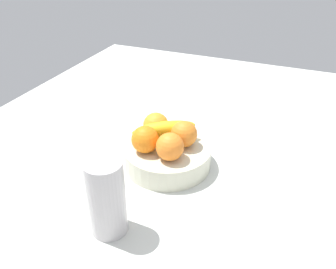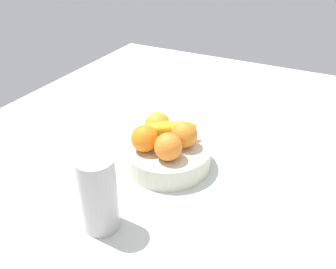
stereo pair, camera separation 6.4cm
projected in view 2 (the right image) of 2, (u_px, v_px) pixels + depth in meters
ground_plane at (171, 165)px, 103.75cm from camera, size 180.00×140.00×3.00cm
fruit_bowl at (168, 156)px, 99.52cm from camera, size 23.78×23.78×5.96cm
orange_front_left at (168, 147)px, 91.47cm from camera, size 7.25×7.25×7.25cm
orange_front_right at (185, 134)px, 96.81cm from camera, size 7.25×7.25×7.25cm
orange_center at (158, 125)px, 101.09cm from camera, size 7.25×7.25×7.25cm
orange_back_left at (145, 138)px, 94.93cm from camera, size 7.25×7.25×7.25cm
banana_bunch at (164, 132)px, 99.02cm from camera, size 13.16×17.74×6.20cm
thermos_tumbler at (99, 194)px, 76.71cm from camera, size 8.11×8.11×17.94cm
jar_lid at (172, 124)px, 120.09cm from camera, size 7.73×7.73×1.14cm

